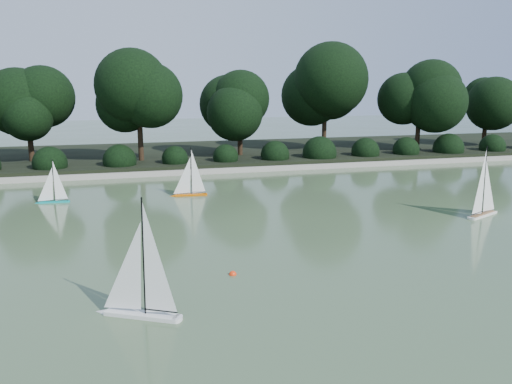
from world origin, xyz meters
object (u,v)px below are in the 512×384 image
(sailboat_white_b, at_px, (486,204))
(sailboat_orange, at_px, (187,188))
(sailboat_teal, at_px, (51,195))
(sailboat_white_a, at_px, (134,297))
(race_buoy, at_px, (233,275))

(sailboat_white_b, bearing_deg, sailboat_orange, 148.36)
(sailboat_orange, distance_m, sailboat_teal, 3.67)
(sailboat_white_a, relative_size, sailboat_white_b, 0.98)
(sailboat_orange, distance_m, race_buoy, 6.32)
(sailboat_white_a, distance_m, sailboat_white_b, 9.03)
(sailboat_white_b, xyz_separation_m, sailboat_orange, (-6.68, 4.12, -0.05))
(race_buoy, bearing_deg, sailboat_teal, 119.21)
(race_buoy, bearing_deg, sailboat_orange, 89.21)
(sailboat_white_b, bearing_deg, race_buoy, -162.01)
(sailboat_teal, relative_size, race_buoy, 9.78)
(sailboat_white_b, height_order, race_buoy, sailboat_white_b)
(sailboat_teal, bearing_deg, sailboat_white_a, -75.41)
(sailboat_orange, bearing_deg, race_buoy, -90.79)
(sailboat_teal, distance_m, race_buoy, 7.34)
(sailboat_white_a, distance_m, sailboat_teal, 7.79)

